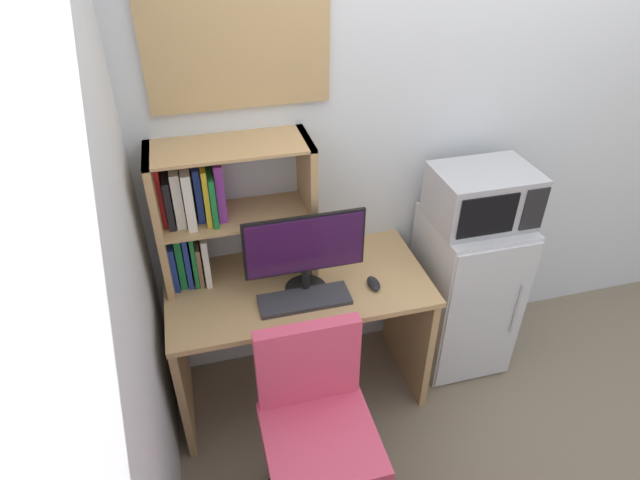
% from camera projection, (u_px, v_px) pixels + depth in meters
% --- Properties ---
extents(wall_back, '(6.40, 0.04, 2.60)m').
position_uv_depth(wall_back, '(532.00, 120.00, 2.75)').
color(wall_back, silver).
rests_on(wall_back, ground_plane).
extents(desk, '(1.24, 0.62, 0.75)m').
position_uv_depth(desk, '(299.00, 319.00, 2.65)').
color(desk, tan).
rests_on(desk, ground_plane).
extents(hutch_bookshelf, '(0.70, 0.29, 0.66)m').
position_uv_depth(hutch_bookshelf, '(211.00, 211.00, 2.39)').
color(hutch_bookshelf, tan).
rests_on(hutch_bookshelf, desk).
extents(monitor, '(0.55, 0.19, 0.40)m').
position_uv_depth(monitor, '(305.00, 250.00, 2.35)').
color(monitor, black).
rests_on(monitor, desk).
extents(keyboard, '(0.42, 0.15, 0.02)m').
position_uv_depth(keyboard, '(304.00, 300.00, 2.41)').
color(keyboard, '#333338').
rests_on(keyboard, desk).
extents(computer_mouse, '(0.05, 0.11, 0.03)m').
position_uv_depth(computer_mouse, '(374.00, 284.00, 2.49)').
color(computer_mouse, black).
rests_on(computer_mouse, desk).
extents(mini_fridge, '(0.46, 0.49, 0.92)m').
position_uv_depth(mini_fridge, '(464.00, 291.00, 2.92)').
color(mini_fridge, silver).
rests_on(mini_fridge, ground_plane).
extents(microwave, '(0.48, 0.35, 0.27)m').
position_uv_depth(microwave, '(482.00, 196.00, 2.58)').
color(microwave, '#ADADB2').
rests_on(microwave, mini_fridge).
extents(desk_chair, '(0.52, 0.52, 0.91)m').
position_uv_depth(desk_chair, '(317.00, 439.00, 2.23)').
color(desk_chair, black).
rests_on(desk_chair, ground_plane).
extents(wall_corkboard, '(0.76, 0.02, 0.49)m').
position_uv_depth(wall_corkboard, '(238.00, 49.00, 2.15)').
color(wall_corkboard, tan).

